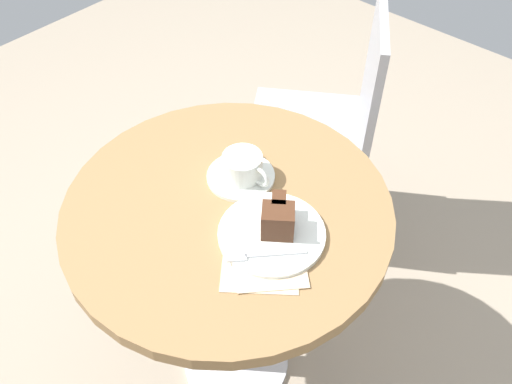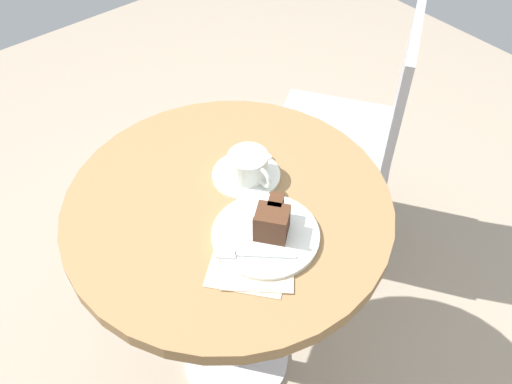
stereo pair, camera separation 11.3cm
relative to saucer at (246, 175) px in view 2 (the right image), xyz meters
name	(u,v)px [view 2 (the right image)]	position (x,y,z in m)	size (l,w,h in m)	color
ground_plane	(237,359)	(0.03, -0.08, -0.75)	(4.40, 4.40, 0.01)	gray
cafe_table	(230,239)	(0.03, -0.08, -0.13)	(0.71, 0.71, 0.74)	olive
saucer	(246,175)	(0.00, 0.00, 0.00)	(0.15, 0.15, 0.01)	silver
coffee_cup	(249,165)	(0.01, 0.00, 0.03)	(0.12, 0.09, 0.06)	silver
teaspoon	(255,157)	(-0.03, 0.05, 0.01)	(0.07, 0.09, 0.00)	silver
cake_plate	(267,234)	(0.16, -0.08, 0.00)	(0.22, 0.22, 0.01)	silver
cake_slice	(272,221)	(0.16, -0.07, 0.04)	(0.09, 0.10, 0.07)	#381E14
fork	(246,255)	(0.18, -0.15, 0.01)	(0.12, 0.12, 0.00)	silver
napkin	(254,261)	(0.19, -0.14, 0.00)	(0.22, 0.21, 0.00)	beige
cafe_chair	(362,125)	(-0.11, 0.55, -0.21)	(0.53, 0.53, 0.87)	#9E9EA3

